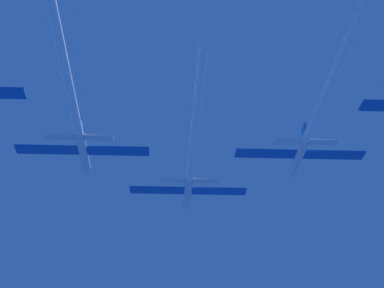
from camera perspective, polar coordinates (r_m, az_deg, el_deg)
The scene contains 3 objects.
jet_lead at distance 109.89m, azimuth -0.04°, elevation -1.15°, with size 19.65×53.30×3.26m.
jet_left_wing at distance 92.91m, azimuth -9.58°, elevation 3.85°, with size 19.65×61.04×3.26m.
jet_right_wing at distance 99.26m, azimuth 9.83°, elevation 2.30°, with size 19.65×52.44×3.26m.
Camera 1 is at (-3.94, -114.34, -45.72)m, focal length 67.40 mm.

